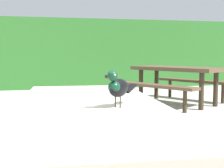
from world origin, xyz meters
The scene contains 4 objects.
hedge_wall centered at (0.00, 8.22, 1.00)m, with size 28.00×1.71×2.00m, color #2D6B28.
picnic_table_foreground centered at (0.12, 0.27, 0.56)m, with size 1.79×1.85×0.74m.
bird_grackle centered at (0.23, 0.12, 0.84)m, with size 0.21×0.23×0.18m.
picnic_table_mid_left centered at (2.46, 4.34, 0.56)m, with size 2.33×2.34×0.74m.
Camera 1 is at (-0.12, -1.32, 1.00)m, focal length 49.10 mm.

